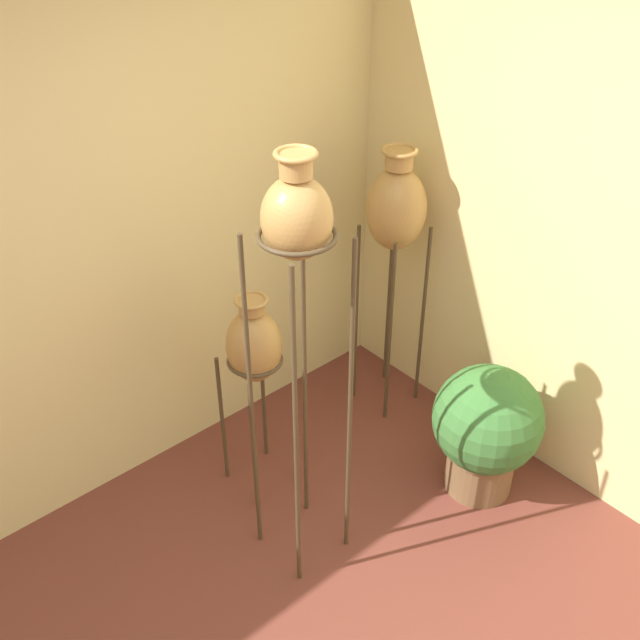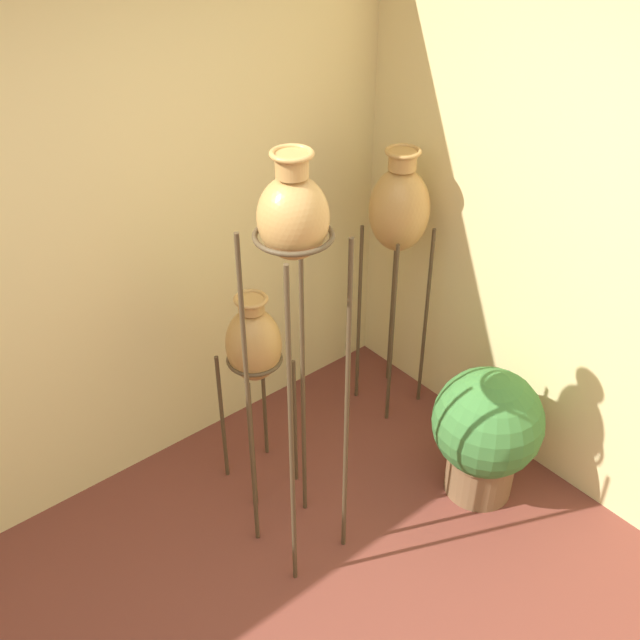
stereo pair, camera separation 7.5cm
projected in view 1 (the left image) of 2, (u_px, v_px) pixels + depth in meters
wall_back at (39, 256)px, 3.11m from camera, size 7.76×0.06×2.70m
vase_stand_tall at (297, 238)px, 2.65m from camera, size 0.31×0.31×1.95m
vase_stand_medium at (396, 212)px, 3.77m from camera, size 0.31×0.31×1.54m
vase_stand_short at (254, 348)px, 3.43m from camera, size 0.28×0.28×1.11m
potted_plant at (486, 427)px, 3.64m from camera, size 0.54×0.54×0.72m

